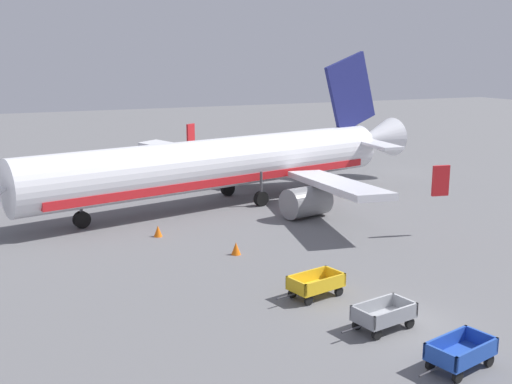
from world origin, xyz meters
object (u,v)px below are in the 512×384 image
at_px(traffic_cone_mid_apron, 158,231).
at_px(baggage_cart_second_in_row, 460,353).
at_px(traffic_cone_near_plane, 236,248).
at_px(baggage_cart_third_in_row, 384,315).
at_px(baggage_cart_fourth_in_row, 316,284).
at_px(airplane, 228,164).

bearing_deg(traffic_cone_mid_apron, baggage_cart_second_in_row, -75.43).
bearing_deg(traffic_cone_mid_apron, traffic_cone_near_plane, -60.07).
bearing_deg(baggage_cart_third_in_row, baggage_cart_second_in_row, -81.81).
bearing_deg(traffic_cone_mid_apron, baggage_cart_fourth_in_row, -72.33).
bearing_deg(airplane, traffic_cone_near_plane, -109.82).
relative_size(baggage_cart_fourth_in_row, traffic_cone_mid_apron, 5.18).
distance_m(baggage_cart_second_in_row, traffic_cone_near_plane, 15.51).
height_order(airplane, baggage_cart_third_in_row, airplane).
distance_m(airplane, traffic_cone_mid_apron, 10.13).
xyz_separation_m(baggage_cart_third_in_row, baggage_cart_fourth_in_row, (-0.79, 4.18, 0.00)).
relative_size(airplane, baggage_cart_third_in_row, 10.31).
height_order(airplane, traffic_cone_mid_apron, airplane).
relative_size(airplane, baggage_cart_second_in_row, 10.31).
bearing_deg(airplane, baggage_cart_fourth_in_row, -99.73).
bearing_deg(baggage_cart_third_in_row, baggage_cart_fourth_in_row, 100.73).
distance_m(baggage_cart_third_in_row, baggage_cart_fourth_in_row, 4.26).
relative_size(baggage_cart_second_in_row, traffic_cone_mid_apron, 5.18).
xyz_separation_m(baggage_cart_second_in_row, traffic_cone_mid_apron, (-5.36, 20.61, -0.25)).
xyz_separation_m(baggage_cart_third_in_row, traffic_cone_mid_apron, (-4.80, 16.77, -0.25)).
height_order(baggage_cart_second_in_row, baggage_cart_fourth_in_row, same).
distance_m(airplane, traffic_cone_near_plane, 12.80).
relative_size(baggage_cart_second_in_row, traffic_cone_near_plane, 5.06).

